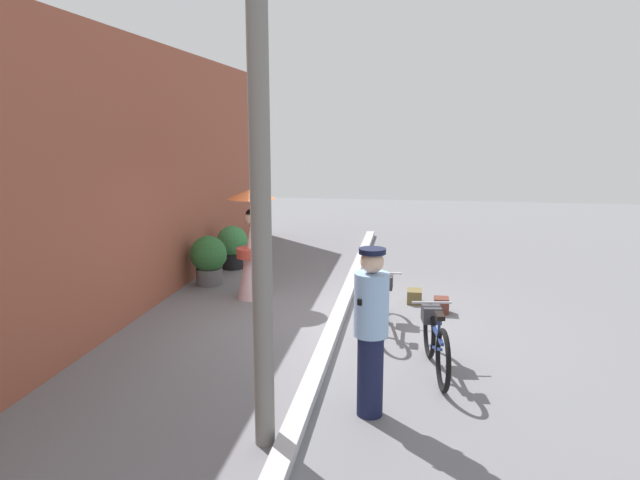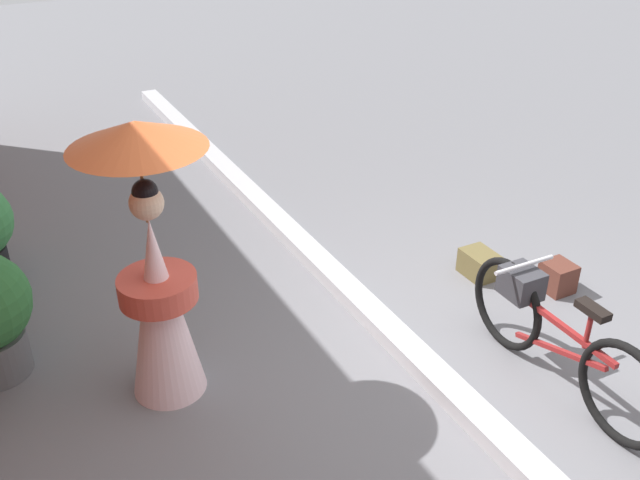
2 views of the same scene
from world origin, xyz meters
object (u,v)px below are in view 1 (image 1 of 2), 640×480
Objects in this scene: potted_plant_by_door at (210,258)px; backpack_spare at (415,296)px; person_officer at (371,328)px; person_with_parasol at (251,244)px; utility_pole at (260,180)px; potted_plant_small at (233,245)px; bicycle_far_side at (383,301)px; bicycle_near_officer at (435,338)px; backpack_on_pavement at (442,305)px.

potted_plant_by_door is 2.94× the size of backpack_spare.
person_officer is 4.36m from person_with_parasol.
utility_pole is at bearing 127.11° from person_officer.
potted_plant_small is 2.87× the size of backpack_spare.
potted_plant_small is (1.97, 0.94, -0.43)m from person_with_parasol.
potted_plant_small is (3.09, 3.20, 0.10)m from bicycle_far_side.
bicycle_near_officer reaches higher than backpack_on_pavement.
bicycle_far_side reaches higher than backpack_on_pavement.
bicycle_far_side is 4.45m from potted_plant_small.
person_with_parasol is 1.30m from potted_plant_by_door.
potted_plant_small is 4.11m from backpack_spare.
backpack_on_pavement is at bearing -47.69° from bicycle_far_side.
bicycle_far_side is 2.66m from person_officer.
potted_plant_by_door is at bearing 177.48° from potted_plant_small.
bicycle_far_side is 2.58m from person_with_parasol.
utility_pole is at bearing 163.32° from backpack_spare.
backpack_spare is (-0.57, -3.71, -0.38)m from potted_plant_by_door.
person_officer is at bearing -52.89° from utility_pole.
bicycle_near_officer is 6.74× the size of backpack_on_pavement.
person_officer reaches higher than bicycle_far_side.
person_with_parasol is 5.99× the size of backpack_spare.
backpack_on_pavement is 5.00m from utility_pole.
backpack_on_pavement is (-2.30, -4.07, -0.36)m from potted_plant_small.
backpack_spare is (2.68, 0.22, -0.29)m from bicycle_near_officer.
potted_plant_by_door is (0.71, 1.00, -0.44)m from person_with_parasol.
utility_pole reaches higher than bicycle_far_side.
backpack_on_pavement is (-0.33, -3.13, -0.80)m from person_with_parasol.
person_with_parasol reaches higher than potted_plant_small.
potted_plant_by_door is at bearing 24.61° from utility_pole.
utility_pole is (-3.29, 0.91, 2.01)m from bicycle_far_side.
person_officer is (-1.19, 0.68, 0.51)m from bicycle_near_officer.
person_officer is 5.53× the size of backpack_spare.
potted_plant_by_door is 1.03× the size of potted_plant_small.
utility_pole is at bearing -160.23° from potted_plant_small.
person_with_parasol is (1.12, 2.26, 0.53)m from bicycle_far_side.
backpack_on_pavement is (2.21, -0.20, -0.27)m from bicycle_near_officer.
person_with_parasol reaches higher than bicycle_far_side.
person_officer is at bearing -148.89° from person_with_parasol.
bicycle_near_officer is 1.46m from person_officer.
potted_plant_by_door is at bearing 75.80° from backpack_on_pavement.
potted_plant_small is at bearing 63.46° from backpack_spare.
bicycle_near_officer is at bearing -40.11° from utility_pole.
person_with_parasol reaches higher than backpack_on_pavement.
person_officer is at bearing -143.83° from potted_plant_by_door.
person_with_parasol reaches higher than potted_plant_by_door.
person_officer reaches higher than potted_plant_by_door.
bicycle_far_side is at bearing 132.31° from backpack_on_pavement.
bicycle_near_officer is at bearing 174.92° from backpack_on_pavement.
backpack_spare is at bearing -16.68° from utility_pole.
bicycle_near_officer is 2.23m from backpack_on_pavement.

